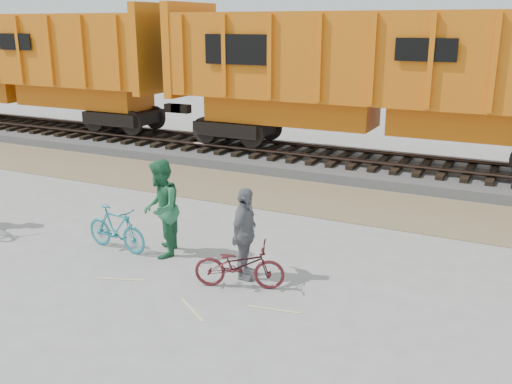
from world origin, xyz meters
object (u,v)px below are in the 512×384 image
hopper_car_center (385,75)px  person_man (161,209)px  person_woman (245,234)px  hopper_car_left (24,61)px  bicycle_maroon (239,265)px  bicycle_teal (116,228)px

hopper_car_center → person_man: size_ratio=7.13×
person_woman → hopper_car_left: bearing=52.7°
hopper_car_center → person_man: bearing=-104.8°
person_woman → hopper_car_center: bearing=-8.4°
bicycle_maroon → person_woman: person_woman is taller
hopper_car_left → hopper_car_center: size_ratio=1.00×
person_man → bicycle_maroon: bearing=47.4°
hopper_car_left → person_woman: hopper_car_left is taller
bicycle_teal → person_man: 1.14m
hopper_car_left → bicycle_teal: (11.76, -8.68, -2.54)m
person_man → person_woman: bearing=57.6°
hopper_car_left → person_man: size_ratio=7.13×
bicycle_maroon → person_woman: bearing=-5.5°
hopper_car_left → person_man: 15.46m
hopper_car_left → bicycle_maroon: hopper_car_left is taller
hopper_car_center → bicycle_maroon: bearing=-90.9°
hopper_car_center → bicycle_maroon: hopper_car_center is taller
bicycle_teal → person_woman: 3.01m
bicycle_maroon → bicycle_teal: bearing=62.7°
hopper_car_center → person_woman: 8.97m
bicycle_maroon → person_man: 2.25m
bicycle_teal → bicycle_maroon: 3.12m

